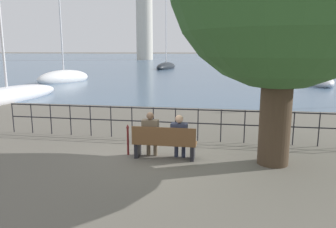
% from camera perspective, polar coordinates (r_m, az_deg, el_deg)
% --- Properties ---
extents(ground_plane, '(1000.00, 1000.00, 0.00)m').
position_cam_1_polar(ground_plane, '(9.01, -0.56, -7.63)').
color(ground_plane, '#605B51').
extents(harbor_water, '(600.00, 300.00, 0.01)m').
position_cam_1_polar(harbor_water, '(166.39, 9.64, 9.84)').
color(harbor_water, '#47607A').
rests_on(harbor_water, ground_plane).
extents(park_bench, '(1.72, 0.45, 0.90)m').
position_cam_1_polar(park_bench, '(8.83, -0.64, -5.12)').
color(park_bench, brown).
rests_on(park_bench, ground_plane).
extents(seated_person_left, '(0.44, 0.35, 1.26)m').
position_cam_1_polar(seated_person_left, '(8.91, -3.05, -3.25)').
color(seated_person_left, brown).
rests_on(seated_person_left, ground_plane).
extents(seated_person_right, '(0.44, 0.35, 1.21)m').
position_cam_1_polar(seated_person_right, '(8.77, 1.98, -3.60)').
color(seated_person_right, '#2D3347').
rests_on(seated_person_right, ground_plane).
extents(promenade_railing, '(11.78, 0.04, 1.05)m').
position_cam_1_polar(promenade_railing, '(10.63, 1.31, -0.86)').
color(promenade_railing, black).
rests_on(promenade_railing, ground_plane).
extents(closed_umbrella, '(0.09, 0.09, 0.88)m').
position_cam_1_polar(closed_umbrella, '(9.20, -7.00, -4.14)').
color(closed_umbrella, maroon).
rests_on(closed_umbrella, ground_plane).
extents(sailboat_0, '(3.86, 6.11, 8.41)m').
position_cam_1_polar(sailboat_0, '(32.32, -17.67, 5.98)').
color(sailboat_0, white).
rests_on(sailboat_0, ground_plane).
extents(sailboat_1, '(2.70, 8.81, 12.12)m').
position_cam_1_polar(sailboat_1, '(53.46, -0.32, 8.27)').
color(sailboat_1, black).
rests_on(sailboat_1, ground_plane).
extents(sailboat_2, '(2.36, 8.95, 8.19)m').
position_cam_1_polar(sailboat_2, '(32.37, 24.10, 5.48)').
color(sailboat_2, silver).
rests_on(sailboat_2, ground_plane).
extents(sailboat_4, '(2.35, 8.92, 11.38)m').
position_cam_1_polar(sailboat_4, '(21.03, -26.18, 2.83)').
color(sailboat_4, silver).
rests_on(sailboat_4, ground_plane).
extents(harbor_lighthouse, '(5.20, 5.20, 25.26)m').
position_cam_1_polar(harbor_lighthouse, '(107.78, -4.14, 15.68)').
color(harbor_lighthouse, beige).
rests_on(harbor_lighthouse, ground_plane).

